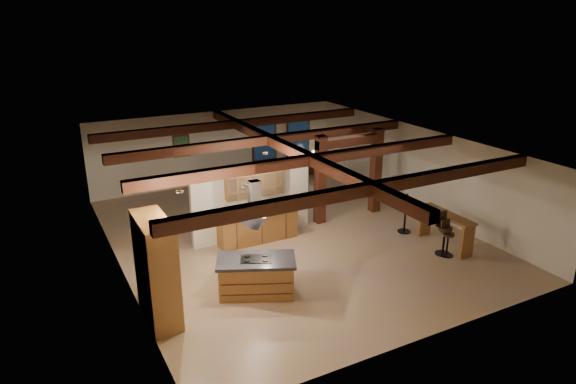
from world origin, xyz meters
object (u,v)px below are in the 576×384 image
object	(u,v)px
kitchen_island	(256,276)
bar_counter	(446,224)
sofa	(279,170)
dining_table	(240,204)

from	to	relation	value
kitchen_island	bar_counter	bearing A→B (deg)	-1.06
sofa	bar_counter	distance (m)	8.37
dining_table	bar_counter	world-z (taller)	bar_counter
kitchen_island	sofa	size ratio (longest dim) A/B	1.10
kitchen_island	bar_counter	size ratio (longest dim) A/B	1.11
dining_table	bar_counter	bearing A→B (deg)	-71.35
kitchen_island	bar_counter	world-z (taller)	bar_counter
kitchen_island	sofa	xyz separation A→B (m)	(4.77, 8.15, -0.19)
dining_table	kitchen_island	bearing A→B (deg)	-129.46
sofa	bar_counter	size ratio (longest dim) A/B	1.01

